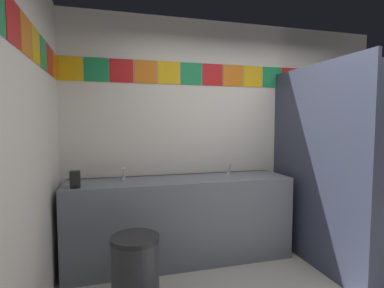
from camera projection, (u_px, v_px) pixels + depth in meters
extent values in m
cube|color=silver|center=(231.00, 135.00, 3.71)|extent=(3.92, 0.08, 2.69)
cube|color=yellow|center=(70.00, 69.00, 3.12)|extent=(0.25, 0.01, 0.25)
cube|color=#1E8C4C|center=(96.00, 70.00, 3.19)|extent=(0.25, 0.01, 0.25)
cube|color=red|center=(122.00, 71.00, 3.26)|extent=(0.25, 0.01, 0.25)
cube|color=orange|center=(146.00, 72.00, 3.33)|extent=(0.25, 0.01, 0.25)
cube|color=yellow|center=(169.00, 73.00, 3.40)|extent=(0.25, 0.01, 0.25)
cube|color=#1E8C4C|center=(191.00, 74.00, 3.47)|extent=(0.25, 0.01, 0.25)
cube|color=red|center=(213.00, 75.00, 3.54)|extent=(0.25, 0.01, 0.25)
cube|color=orange|center=(233.00, 76.00, 3.61)|extent=(0.25, 0.01, 0.25)
cube|color=yellow|center=(253.00, 77.00, 3.68)|extent=(0.25, 0.01, 0.25)
cube|color=#1E8C4C|center=(272.00, 77.00, 3.75)|extent=(0.25, 0.01, 0.25)
cube|color=red|center=(290.00, 78.00, 3.82)|extent=(0.25, 0.01, 0.25)
cube|color=orange|center=(308.00, 79.00, 3.89)|extent=(0.25, 0.01, 0.25)
cube|color=yellow|center=(325.00, 80.00, 3.96)|extent=(0.25, 0.01, 0.25)
cube|color=#1E8C4C|center=(342.00, 80.00, 4.02)|extent=(0.25, 0.01, 0.25)
cube|color=red|center=(358.00, 81.00, 4.09)|extent=(0.25, 0.01, 0.25)
cube|color=silver|center=(1.00, 153.00, 1.58)|extent=(0.08, 3.24, 2.69)
cube|color=red|center=(13.00, 22.00, 1.67)|extent=(0.01, 0.25, 0.25)
cube|color=orange|center=(26.00, 36.00, 1.93)|extent=(0.01, 0.25, 0.25)
cube|color=yellow|center=(36.00, 46.00, 2.19)|extent=(0.01, 0.25, 0.25)
cube|color=#1E8C4C|center=(43.00, 54.00, 2.45)|extent=(0.01, 0.25, 0.25)
cube|color=red|center=(50.00, 60.00, 2.71)|extent=(0.01, 0.25, 0.25)
cube|color=orange|center=(55.00, 66.00, 2.97)|extent=(0.01, 0.25, 0.25)
cube|color=slate|center=(181.00, 220.00, 3.27)|extent=(2.38, 0.57, 0.90)
cube|color=slate|center=(175.00, 178.00, 3.50)|extent=(2.38, 0.03, 0.08)
cylinder|color=white|center=(124.00, 188.00, 3.05)|extent=(0.34, 0.34, 0.10)
cylinder|color=white|center=(233.00, 181.00, 3.37)|extent=(0.34, 0.34, 0.10)
cylinder|color=silver|center=(123.00, 177.00, 3.18)|extent=(0.04, 0.04, 0.05)
cylinder|color=silver|center=(124.00, 172.00, 3.13)|extent=(0.02, 0.06, 0.09)
cylinder|color=silver|center=(228.00, 172.00, 3.50)|extent=(0.04, 0.04, 0.05)
cylinder|color=silver|center=(230.00, 167.00, 3.44)|extent=(0.02, 0.06, 0.09)
cube|color=black|center=(75.00, 179.00, 2.79)|extent=(0.09, 0.07, 0.16)
cylinder|color=black|center=(75.00, 187.00, 2.75)|extent=(0.02, 0.02, 0.03)
cube|color=#33384C|center=(313.00, 166.00, 3.13)|extent=(0.04, 1.50, 2.10)
cylinder|color=silver|center=(375.00, 166.00, 2.42)|extent=(0.02, 0.02, 0.10)
cylinder|color=white|center=(337.00, 232.00, 3.59)|extent=(0.38, 0.38, 0.40)
torus|color=white|center=(338.00, 214.00, 3.58)|extent=(0.39, 0.39, 0.05)
cube|color=white|center=(326.00, 197.00, 3.77)|extent=(0.34, 0.17, 0.34)
cylinder|color=#333338|center=(136.00, 274.00, 2.44)|extent=(0.38, 0.38, 0.55)
cylinder|color=#262628|center=(135.00, 239.00, 2.42)|extent=(0.39, 0.39, 0.04)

